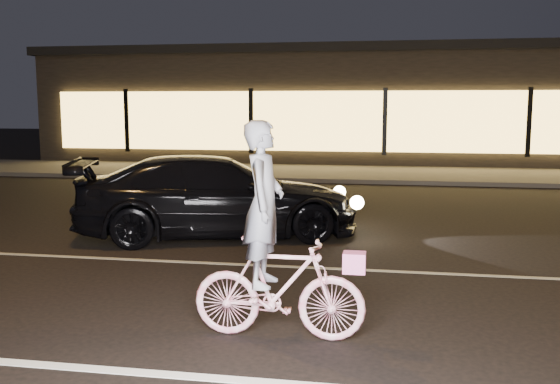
# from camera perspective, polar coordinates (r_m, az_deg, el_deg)

# --- Properties ---
(ground) EXTENTS (90.00, 90.00, 0.00)m
(ground) POSITION_cam_1_polar(r_m,az_deg,el_deg) (6.42, 8.03, -11.77)
(ground) COLOR black
(ground) RESTS_ON ground
(lane_stripe_far) EXTENTS (60.00, 0.10, 0.01)m
(lane_stripe_far) POSITION_cam_1_polar(r_m,az_deg,el_deg) (8.33, 8.52, -7.11)
(lane_stripe_far) COLOR gray
(lane_stripe_far) RESTS_ON ground
(sidewalk) EXTENTS (30.00, 4.00, 0.12)m
(sidewalk) POSITION_cam_1_polar(r_m,az_deg,el_deg) (19.16, 9.41, 1.62)
(sidewalk) COLOR #383533
(sidewalk) RESTS_ON ground
(storefront) EXTENTS (25.40, 8.42, 4.20)m
(storefront) POSITION_cam_1_polar(r_m,az_deg,el_deg) (25.01, 9.67, 7.88)
(storefront) COLOR black
(storefront) RESTS_ON ground
(cyclist) EXTENTS (1.61, 0.55, 2.03)m
(cyclist) POSITION_cam_1_polar(r_m,az_deg,el_deg) (5.77, -0.49, -6.49)
(cyclist) COLOR #D53A66
(cyclist) RESTS_ON ground
(sedan) EXTENTS (4.94, 3.18, 1.33)m
(sedan) POSITION_cam_1_polar(r_m,az_deg,el_deg) (10.28, -5.72, -0.40)
(sedan) COLOR black
(sedan) RESTS_ON ground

